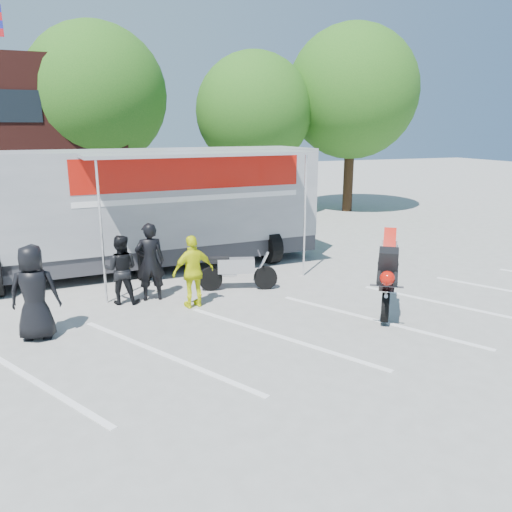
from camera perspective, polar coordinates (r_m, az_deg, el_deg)
ground at (r=9.62m, az=4.01°, el=-11.53°), size 100.00×100.00×0.00m
parking_bay_lines at (r=10.44m, az=1.65°, el=-9.28°), size 18.09×13.33×0.01m
tree_left at (r=23.90m, az=-17.82°, el=17.07°), size 6.12×6.12×8.64m
tree_mid at (r=24.42m, az=-0.26°, el=16.20°), size 5.44×5.44×7.68m
tree_right at (r=26.24m, az=10.94°, el=17.87°), size 6.46×6.46×9.12m
transporter_truck at (r=15.85m, az=-11.70°, el=-1.24°), size 11.55×6.08×3.58m
parked_motorcycle at (r=13.39m, az=-2.04°, el=-3.85°), size 2.25×1.29×1.12m
stunt_bike_rider at (r=12.17m, az=14.49°, el=-6.24°), size 1.82×2.03×2.20m
spectator_leather_a at (r=11.02m, az=-24.02°, el=-3.83°), size 1.06×0.79×1.98m
spectator_leather_b at (r=12.62m, az=-12.02°, el=-0.66°), size 0.75×0.53×1.97m
spectator_leather_c at (r=12.58m, az=-15.17°, el=-1.51°), size 0.99×0.88×1.71m
spectator_hivis at (r=11.98m, az=-7.17°, el=-1.79°), size 1.09×0.58×1.76m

